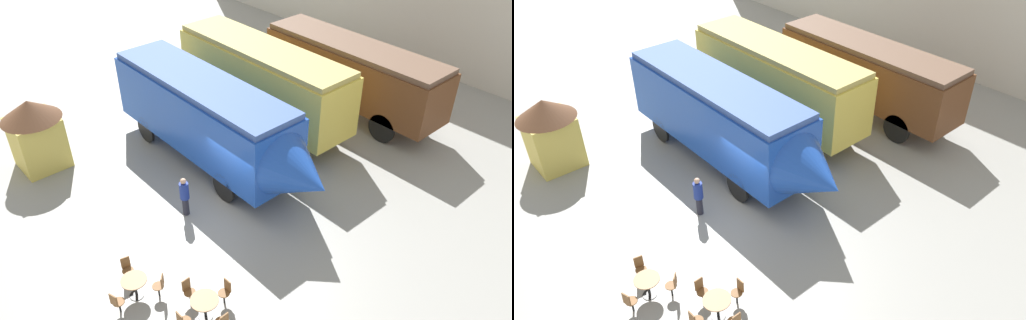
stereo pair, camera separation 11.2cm
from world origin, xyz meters
TOP-DOWN VIEW (x-y plane):
  - ground_plane at (0.00, 0.00)m, footprint 80.00×80.00m
  - passenger_coach_wooden at (-1.89, 8.77)m, footprint 9.28×2.41m
  - passenger_coach_vintage at (-3.92, 4.90)m, footprint 9.18×2.45m
  - streamlined_locomotive at (-2.44, 1.05)m, footprint 11.18×2.50m
  - cafe_table_near at (1.31, -4.99)m, footprint 0.79×0.79m
  - cafe_table_mid at (3.33, -3.87)m, footprint 0.83×0.83m
  - cafe_chair_0 at (1.83, -4.42)m, footprint 0.40×0.40m
  - cafe_chair_1 at (0.56, -4.82)m, footprint 0.38×0.36m
  - cafe_chair_2 at (1.54, -5.72)m, footprint 0.37×0.39m
  - cafe_chair_3 at (3.35, -4.66)m, footprint 0.36×0.36m
  - cafe_chair_5 at (3.30, -3.08)m, footprint 0.36×0.36m
  - cafe_chair_6 at (2.54, -3.90)m, footprint 0.36×0.36m
  - visitor_person at (-0.80, -1.67)m, footprint 0.34×0.34m
  - ticket_kiosk at (-7.29, -4.31)m, footprint 2.34×2.34m

SIDE VIEW (x-z plane):
  - ground_plane at x=0.00m, z-range 0.00..0.00m
  - cafe_chair_0 at x=1.83m, z-range 0.07..0.94m
  - cafe_chair_1 at x=0.56m, z-range 0.07..0.94m
  - cafe_chair_2 at x=1.54m, z-range 0.07..0.94m
  - cafe_chair_3 at x=3.35m, z-range 0.07..0.94m
  - cafe_chair_5 at x=3.30m, z-range 0.07..0.94m
  - cafe_chair_6 at x=2.54m, z-range 0.07..0.94m
  - cafe_table_near at x=1.31m, z-range 0.19..0.89m
  - cafe_table_mid at x=3.33m, z-range 0.20..0.94m
  - visitor_person at x=-0.80m, z-range 0.06..1.67m
  - ticket_kiosk at x=-7.29m, z-range 0.17..3.17m
  - passenger_coach_wooden at x=-1.89m, z-range 0.40..3.84m
  - streamlined_locomotive at x=-2.44m, z-range 0.35..3.99m
  - passenger_coach_vintage at x=-3.92m, z-range 0.40..4.15m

